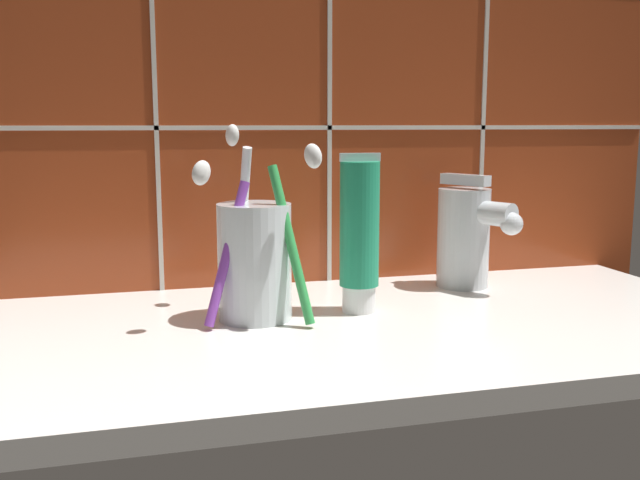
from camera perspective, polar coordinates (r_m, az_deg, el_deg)
The scene contains 5 objects.
sink_counter at distance 67.58cm, azimuth 3.30°, elevation -7.39°, with size 77.51×37.25×2.00cm, color silver.
tile_wall_backsplash at distance 83.08cm, azimuth -0.70°, elevation 13.33°, with size 87.51×1.72×52.46cm.
toothbrush_cup at distance 67.30cm, azimuth -5.27°, elevation -1.45°, with size 12.03×13.05×18.53cm.
toothpaste_tube at distance 69.46cm, azimuth 3.17°, elevation 0.49°, with size 4.05×3.86×15.61cm.
sink_faucet at distance 81.99cm, azimuth 11.68°, elevation 0.49°, with size 6.98×9.77×12.78cm.
Camera 1 is at (-20.37, -61.45, 20.38)cm, focal length 40.00 mm.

